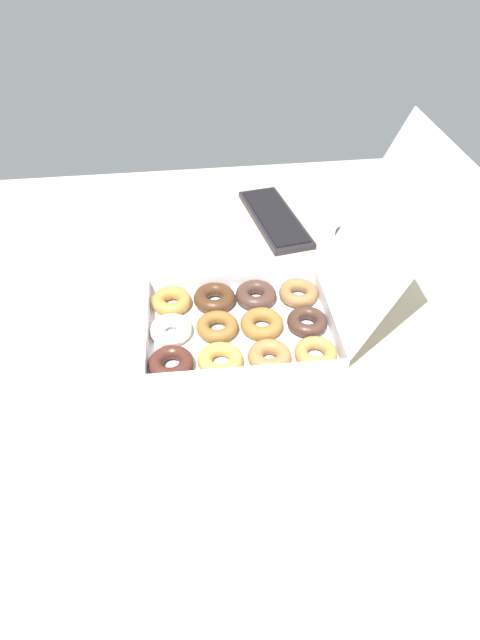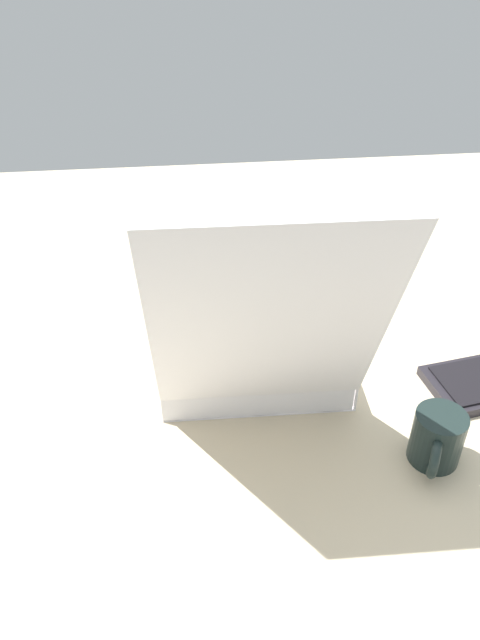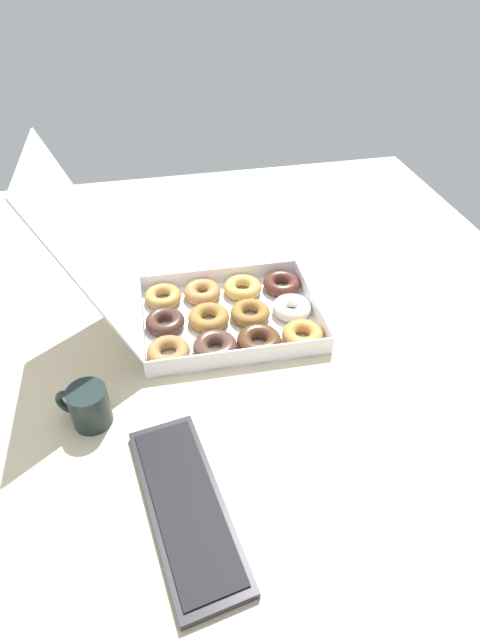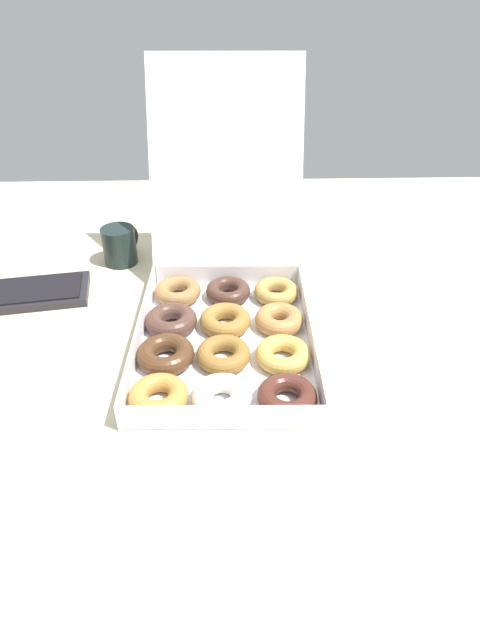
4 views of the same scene
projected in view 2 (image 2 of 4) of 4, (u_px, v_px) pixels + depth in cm
name	position (u px, v px, depth cm)	size (l,w,h in cm)	color
ground_plane	(245.00, 345.00, 123.94)	(180.00, 180.00, 2.00)	beige
donut_box	(252.00, 329.00, 119.35)	(36.45, 63.30, 46.03)	white
coffee_mug	(437.00, 439.00, 96.40)	(8.05, 11.17, 9.12)	#1C2927
paper_napkin	(296.00, 244.00, 154.37)	(13.45, 11.44, 0.15)	white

